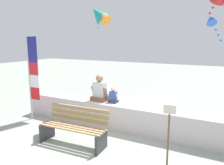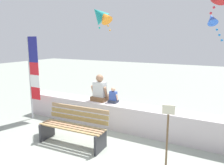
{
  "view_description": "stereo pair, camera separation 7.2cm",
  "coord_description": "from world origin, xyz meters",
  "px_view_note": "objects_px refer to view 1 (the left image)",
  "views": [
    {
      "loc": [
        2.62,
        -4.07,
        2.48
      ],
      "look_at": [
        -0.21,
        1.34,
        1.32
      ],
      "focal_mm": 35.0,
      "sensor_mm": 36.0,
      "label": 1
    },
    {
      "loc": [
        2.69,
        -4.03,
        2.48
      ],
      "look_at": [
        -0.21,
        1.34,
        1.32
      ],
      "focal_mm": 35.0,
      "sensor_mm": 36.0,
      "label": 2
    }
  ],
  "objects_px": {
    "park_bench": "(74,127)",
    "kite_teal": "(98,14)",
    "person_child": "(113,97)",
    "kite_blue": "(211,20)",
    "flag_banner": "(32,73)",
    "kite_orange": "(104,17)",
    "sign_post": "(169,131)",
    "person_adult": "(100,91)"
  },
  "relations": [
    {
      "from": "park_bench",
      "to": "kite_teal",
      "type": "distance_m",
      "value": 5.52
    },
    {
      "from": "person_child",
      "to": "kite_blue",
      "type": "height_order",
      "value": "kite_blue"
    },
    {
      "from": "person_child",
      "to": "flag_banner",
      "type": "bearing_deg",
      "value": -164.36
    },
    {
      "from": "kite_blue",
      "to": "kite_orange",
      "type": "bearing_deg",
      "value": -174.59
    },
    {
      "from": "park_bench",
      "to": "sign_post",
      "type": "relative_size",
      "value": 1.33
    },
    {
      "from": "flag_banner",
      "to": "sign_post",
      "type": "height_order",
      "value": "flag_banner"
    },
    {
      "from": "kite_blue",
      "to": "kite_teal",
      "type": "height_order",
      "value": "kite_teal"
    },
    {
      "from": "person_child",
      "to": "kite_teal",
      "type": "distance_m",
      "value": 4.37
    },
    {
      "from": "person_adult",
      "to": "kite_teal",
      "type": "height_order",
      "value": "kite_teal"
    },
    {
      "from": "kite_teal",
      "to": "sign_post",
      "type": "bearing_deg",
      "value": -45.26
    },
    {
      "from": "park_bench",
      "to": "kite_teal",
      "type": "xyz_separation_m",
      "value": [
        -1.8,
        4.14,
        3.17
      ]
    },
    {
      "from": "park_bench",
      "to": "flag_banner",
      "type": "xyz_separation_m",
      "value": [
        -2.15,
        0.74,
        1.1
      ]
    },
    {
      "from": "kite_orange",
      "to": "park_bench",
      "type": "bearing_deg",
      "value": -69.86
    },
    {
      "from": "kite_orange",
      "to": "sign_post",
      "type": "distance_m",
      "value": 6.16
    },
    {
      "from": "kite_blue",
      "to": "kite_orange",
      "type": "xyz_separation_m",
      "value": [
        -4.05,
        -0.38,
        0.26
      ]
    },
    {
      "from": "person_child",
      "to": "sign_post",
      "type": "bearing_deg",
      "value": -35.69
    },
    {
      "from": "park_bench",
      "to": "kite_blue",
      "type": "xyz_separation_m",
      "value": [
        2.55,
        4.48,
        2.79
      ]
    },
    {
      "from": "kite_orange",
      "to": "sign_post",
      "type": "height_order",
      "value": "kite_orange"
    },
    {
      "from": "sign_post",
      "to": "park_bench",
      "type": "bearing_deg",
      "value": -178.98
    },
    {
      "from": "person_child",
      "to": "kite_teal",
      "type": "relative_size",
      "value": 0.42
    },
    {
      "from": "flag_banner",
      "to": "sign_post",
      "type": "relative_size",
      "value": 2.04
    },
    {
      "from": "person_adult",
      "to": "person_child",
      "type": "distance_m",
      "value": 0.47
    },
    {
      "from": "park_bench",
      "to": "flag_banner",
      "type": "height_order",
      "value": "flag_banner"
    },
    {
      "from": "park_bench",
      "to": "kite_orange",
      "type": "relative_size",
      "value": 1.85
    },
    {
      "from": "flag_banner",
      "to": "kite_teal",
      "type": "height_order",
      "value": "kite_teal"
    },
    {
      "from": "person_adult",
      "to": "kite_blue",
      "type": "relative_size",
      "value": 0.78
    },
    {
      "from": "person_adult",
      "to": "kite_blue",
      "type": "xyz_separation_m",
      "value": [
        2.68,
        3.05,
        2.18
      ]
    },
    {
      "from": "person_adult",
      "to": "kite_teal",
      "type": "relative_size",
      "value": 0.72
    },
    {
      "from": "person_child",
      "to": "kite_orange",
      "type": "height_order",
      "value": "kite_orange"
    },
    {
      "from": "kite_teal",
      "to": "sign_post",
      "type": "relative_size",
      "value": 0.86
    },
    {
      "from": "person_child",
      "to": "kite_orange",
      "type": "distance_m",
      "value": 4.13
    },
    {
      "from": "person_child",
      "to": "kite_orange",
      "type": "bearing_deg",
      "value": 124.41
    },
    {
      "from": "person_child",
      "to": "kite_orange",
      "type": "relative_size",
      "value": 0.5
    },
    {
      "from": "kite_teal",
      "to": "sign_post",
      "type": "xyz_separation_m",
      "value": [
        4.06,
        -4.1,
        -2.83
      ]
    },
    {
      "from": "sign_post",
      "to": "person_child",
      "type": "bearing_deg",
      "value": 144.31
    },
    {
      "from": "kite_blue",
      "to": "sign_post",
      "type": "height_order",
      "value": "kite_blue"
    },
    {
      "from": "park_bench",
      "to": "kite_orange",
      "type": "bearing_deg",
      "value": 110.14
    },
    {
      "from": "kite_teal",
      "to": "park_bench",
      "type": "bearing_deg",
      "value": -66.49
    },
    {
      "from": "person_adult",
      "to": "kite_teal",
      "type": "distance_m",
      "value": 4.08
    },
    {
      "from": "kite_teal",
      "to": "person_child",
      "type": "bearing_deg",
      "value": -51.89
    },
    {
      "from": "park_bench",
      "to": "person_child",
      "type": "height_order",
      "value": "person_child"
    },
    {
      "from": "kite_blue",
      "to": "flag_banner",
      "type": "bearing_deg",
      "value": -141.48
    }
  ]
}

